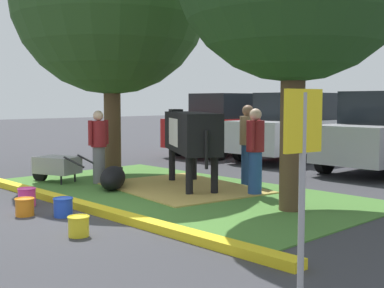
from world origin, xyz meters
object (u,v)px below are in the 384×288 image
at_px(sedan_blue, 229,125).
at_px(hatchback_white, 297,128).
at_px(bucket_pink, 27,197).
at_px(bucket_orange, 25,206).
at_px(calf_lying, 113,178).
at_px(wheelbarrow, 56,165).
at_px(bucket_blue, 63,207).
at_px(bucket_yellow, 79,226).
at_px(person_visitor_far, 255,149).
at_px(person_visitor_near, 248,142).
at_px(person_handler, 99,145).
at_px(cow_holstein, 190,133).
at_px(parking_sign, 303,152).

xyz_separation_m(sedan_blue, hatchback_white, (2.48, 0.26, 0.00)).
height_order(bucket_pink, bucket_orange, bucket_pink).
xyz_separation_m(calf_lying, wheelbarrow, (-1.53, -0.42, 0.15)).
xyz_separation_m(bucket_orange, hatchback_white, (-1.43, 9.28, 0.84)).
distance_m(bucket_blue, bucket_yellow, 1.26).
relative_size(person_visitor_far, hatchback_white, 0.37).
height_order(bucket_yellow, sedan_blue, sedan_blue).
relative_size(person_visitor_near, bucket_blue, 5.42).
xyz_separation_m(person_handler, person_visitor_far, (3.19, 1.37, 0.04)).
bearing_deg(hatchback_white, bucket_pink, -85.14).
bearing_deg(cow_holstein, wheelbarrow, -144.21).
bearing_deg(cow_holstein, bucket_orange, -87.99).
bearing_deg(hatchback_white, bucket_blue, -77.95).
height_order(bucket_yellow, hatchback_white, hatchback_white).
bearing_deg(calf_lying, parking_sign, -19.49).
relative_size(person_visitor_far, bucket_pink, 5.23).
relative_size(parking_sign, hatchback_white, 0.43).
distance_m(person_handler, bucket_blue, 3.19).
relative_size(person_visitor_far, sedan_blue, 0.37).
relative_size(bucket_orange, bucket_yellow, 1.04).
bearing_deg(bucket_blue, person_handler, 136.52).
bearing_deg(wheelbarrow, bucket_yellow, -25.31).
relative_size(bucket_yellow, hatchback_white, 0.07).
distance_m(calf_lying, bucket_pink, 2.04).
xyz_separation_m(calf_lying, hatchback_white, (-0.42, 6.92, 0.75)).
bearing_deg(sedan_blue, parking_sign, -44.72).
bearing_deg(wheelbarrow, cow_holstein, 35.79).
bearing_deg(parking_sign, person_visitor_far, 134.08).
xyz_separation_m(cow_holstein, person_visitor_near, (0.66, 1.03, -0.22)).
xyz_separation_m(cow_holstein, calf_lying, (-0.88, -1.32, -0.90)).
bearing_deg(parking_sign, bucket_blue, 178.13).
xyz_separation_m(calf_lying, person_visitor_near, (1.54, 2.35, 0.68)).
height_order(bucket_blue, bucket_yellow, bucket_blue).
bearing_deg(sedan_blue, bucket_pink, -69.49).
bearing_deg(bucket_orange, bucket_pink, 151.77).
relative_size(bucket_orange, bucket_blue, 0.98).
bearing_deg(sedan_blue, calf_lying, -66.46).
bearing_deg(sedan_blue, hatchback_white, 6.08).
relative_size(cow_holstein, calf_lying, 2.46).
bearing_deg(person_handler, person_visitor_far, 23.23).
relative_size(cow_holstein, sedan_blue, 0.65).
relative_size(person_handler, wheelbarrow, 0.99).
bearing_deg(wheelbarrow, hatchback_white, 81.36).
relative_size(bucket_yellow, sedan_blue, 0.07).
relative_size(wheelbarrow, bucket_blue, 5.09).
distance_m(person_visitor_near, person_visitor_far, 1.17).
bearing_deg(person_visitor_far, cow_holstein, -171.35).
relative_size(person_visitor_far, bucket_blue, 5.25).
bearing_deg(person_visitor_near, parking_sign, -45.32).
bearing_deg(bucket_orange, bucket_blue, 40.80).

